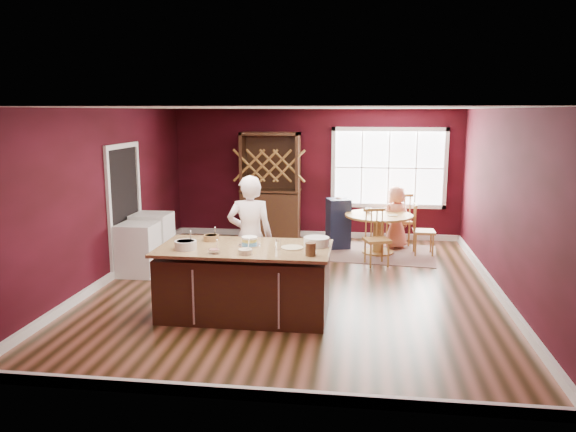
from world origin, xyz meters
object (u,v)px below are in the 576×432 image
Objects in this scene: chair_south at (377,237)px; toddler at (340,207)px; washer at (138,249)px; baker at (250,237)px; chair_north at (398,219)px; high_chair at (338,222)px; kitchen_island at (245,282)px; dryer at (153,239)px; layer_cake at (249,241)px; seated_woman at (396,217)px; dining_table at (379,226)px; hutch at (270,186)px; chair_east at (424,229)px.

toddler is (-0.70, 1.19, 0.31)m from chair_south.
baker is at bearing -22.24° from washer.
high_chair is (-1.18, -0.40, -0.03)m from chair_north.
kitchen_island reaches higher than dryer.
chair_south is at bearing 15.90° from washer.
layer_cake is at bearing -122.65° from high_chair.
seated_woman is 4.62m from dryer.
high_chair reaches higher than dining_table.
hutch is 2.60× the size of washer.
chair_east is 0.90× the size of chair_north.
chair_north is at bearing 0.85° from high_chair.
toddler is at bearing -23.68° from hutch.
layer_cake is 0.26× the size of chair_north.
chair_east reaches higher than kitchen_island.
chair_north is 5.09m from washer.
kitchen_island is 4.02m from toddler.
baker is 2.55m from dryer.
kitchen_island is 0.55m from layer_cake.
seated_woman reaches higher than high_chair.
hutch is at bearing 122.52° from chair_south.
washer is at bearing -29.53° from baker.
washer is at bearing 143.58° from kitchen_island.
chair_east is at bearing 22.34° from washer.
layer_cake is 3.14m from chair_south.
dining_table is at bearing 45.69° from chair_north.
hutch is (-1.47, 0.64, 0.30)m from toddler.
dining_table is 0.57× the size of hutch.
kitchen_island is at bearing -105.57° from toddler.
chair_east is at bearing 26.65° from chair_south.
chair_north is (2.30, 3.50, -0.35)m from baker.
kitchen_island is at bearing 31.99° from seated_woman.
washer is (-4.34, -2.67, -0.11)m from chair_north.
dryer is at bearing 90.00° from washer.
kitchen_island is 3.95m from dining_table.
layer_cake is 2.67m from washer.
high_chair is at bearing 27.37° from dryer.
washer is (-2.16, 1.48, -0.55)m from layer_cake.
chair_east reaches higher than toddler.
chair_north is at bearing 56.53° from chair_south.
baker is 1.64× the size of chair_north.
hutch is 3.47m from washer.
hutch reaches higher than layer_cake.
seated_woman is (0.34, 0.45, 0.08)m from dining_table.
toddler is (0.02, 0.02, 0.30)m from high_chair.
toddler is 0.12× the size of hutch.
kitchen_island is at bearing -123.11° from layer_cake.
chair_east is (2.61, 3.44, -0.49)m from layer_cake.
kitchen_island is at bearing -84.96° from hutch.
seated_woman is (-0.50, 0.44, 0.13)m from chair_east.
dining_table is at bearing 23.64° from seated_woman.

